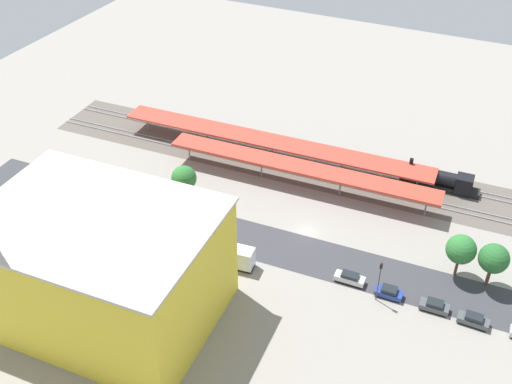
# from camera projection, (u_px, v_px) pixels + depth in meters

# --- Properties ---
(ground_plane) EXTENTS (197.69, 197.69, 0.00)m
(ground_plane) POSITION_uv_depth(u_px,v_px,m) (307.00, 232.00, 103.06)
(ground_plane) COLOR gray
(ground_plane) RESTS_ON ground
(rail_bed) EXTENTS (124.02, 19.13, 0.01)m
(rail_bed) POSITION_uv_depth(u_px,v_px,m) (343.00, 174.00, 117.08)
(rail_bed) COLOR #5B544C
(rail_bed) RESTS_ON ground
(street_asphalt) EXTENTS (123.81, 13.83, 0.01)m
(street_asphalt) POSITION_uv_depth(u_px,v_px,m) (295.00, 252.00, 98.92)
(street_asphalt) COLOR #38383D
(street_asphalt) RESTS_ON ground
(track_rails) EXTENTS (123.46, 12.70, 0.12)m
(track_rails) POSITION_uv_depth(u_px,v_px,m) (343.00, 173.00, 116.97)
(track_rails) COLOR #9E9EA8
(track_rails) RESTS_ON ground
(platform_canopy_near) EXTENTS (51.56, 6.54, 4.53)m
(platform_canopy_near) POSITION_uv_depth(u_px,v_px,m) (301.00, 167.00, 111.27)
(platform_canopy_near) COLOR #C63D2D
(platform_canopy_near) RESTS_ON ground
(platform_canopy_far) EXTENTS (64.01, 7.83, 3.91)m
(platform_canopy_far) POSITION_uv_depth(u_px,v_px,m) (272.00, 141.00, 119.67)
(platform_canopy_far) COLOR #C63D2D
(platform_canopy_far) RESTS_ON ground
(locomotive) EXTENTS (14.61, 3.21, 5.00)m
(locomotive) POSITION_uv_depth(u_px,v_px,m) (441.00, 180.00, 112.31)
(locomotive) COLOR black
(locomotive) RESTS_ON ground
(parked_car_1) EXTENTS (4.38, 1.80, 1.71)m
(parked_car_1) POSITION_uv_depth(u_px,v_px,m) (473.00, 320.00, 86.09)
(parked_car_1) COLOR black
(parked_car_1) RESTS_ON ground
(parked_car_2) EXTENTS (4.27, 2.00, 1.66)m
(parked_car_2) POSITION_uv_depth(u_px,v_px,m) (434.00, 306.00, 88.26)
(parked_car_2) COLOR black
(parked_car_2) RESTS_ON ground
(parked_car_3) EXTENTS (4.12, 1.98, 1.66)m
(parked_car_3) POSITION_uv_depth(u_px,v_px,m) (389.00, 293.00, 90.49)
(parked_car_3) COLOR black
(parked_car_3) RESTS_ON ground
(parked_car_4) EXTENTS (4.69, 1.84, 1.67)m
(parked_car_4) POSITION_uv_depth(u_px,v_px,m) (350.00, 278.00, 92.91)
(parked_car_4) COLOR black
(parked_car_4) RESTS_ON ground
(construction_building) EXTENTS (31.76, 23.63, 16.82)m
(construction_building) POSITION_uv_depth(u_px,v_px,m) (102.00, 268.00, 83.66)
(construction_building) COLOR yellow
(construction_building) RESTS_ON ground
(construction_roof_slab) EXTENTS (32.38, 24.25, 0.40)m
(construction_roof_slab) POSITION_uv_depth(u_px,v_px,m) (92.00, 219.00, 78.57)
(construction_roof_slab) COLOR #B7B2A8
(construction_roof_slab) RESTS_ON construction_building
(box_truck_0) EXTENTS (8.94, 3.34, 3.68)m
(box_truck_0) POSITION_uv_depth(u_px,v_px,m) (228.00, 256.00, 95.56)
(box_truck_0) COLOR black
(box_truck_0) RESTS_ON ground
(box_truck_1) EXTENTS (9.13, 2.66, 3.46)m
(box_truck_1) POSITION_uv_depth(u_px,v_px,m) (174.00, 239.00, 98.86)
(box_truck_1) COLOR black
(box_truck_1) RESTS_ON ground
(box_truck_2) EXTENTS (9.14, 2.40, 3.35)m
(box_truck_2) POSITION_uv_depth(u_px,v_px,m) (141.00, 223.00, 102.35)
(box_truck_2) COLOR black
(box_truck_2) RESTS_ON ground
(street_tree_0) EXTENTS (4.60, 4.60, 7.52)m
(street_tree_0) POSITION_uv_depth(u_px,v_px,m) (461.00, 249.00, 91.60)
(street_tree_0) COLOR brown
(street_tree_0) RESTS_ON ground
(street_tree_2) EXTENTS (4.54, 4.54, 6.63)m
(street_tree_2) POSITION_uv_depth(u_px,v_px,m) (184.00, 178.00, 108.32)
(street_tree_2) COLOR brown
(street_tree_2) RESTS_ON ground
(street_tree_3) EXTENTS (4.55, 4.55, 7.60)m
(street_tree_3) POSITION_uv_depth(u_px,v_px,m) (494.00, 259.00, 89.81)
(street_tree_3) COLOR brown
(street_tree_3) RESTS_ON ground
(traffic_light) EXTENTS (0.50, 0.36, 7.26)m
(traffic_light) POSITION_uv_depth(u_px,v_px,m) (380.00, 276.00, 87.55)
(traffic_light) COLOR #333333
(traffic_light) RESTS_ON ground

